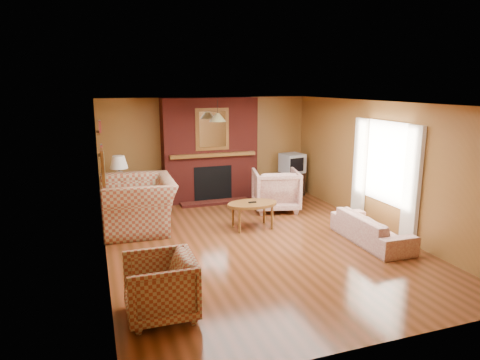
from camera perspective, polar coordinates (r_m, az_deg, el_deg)
name	(u,v)px	position (r m, az deg, el deg)	size (l,w,h in m)	color
floor	(256,242)	(7.58, 2.09, -8.21)	(6.50, 6.50, 0.00)	#48250F
ceiling	(257,103)	(7.09, 2.24, 10.24)	(6.50, 6.50, 0.00)	white
wall_back	(207,148)	(10.29, -4.43, 4.25)	(6.50, 6.50, 0.00)	#935D2D
wall_front	(375,239)	(4.48, 17.53, -7.50)	(6.50, 6.50, 0.00)	#935D2D
wall_left	(101,186)	(6.76, -17.99, -0.77)	(6.50, 6.50, 0.00)	#935D2D
wall_right	(380,166)	(8.46, 18.17, 1.82)	(6.50, 6.50, 0.00)	#935D2D
fireplace	(210,151)	(10.03, -4.04, 3.94)	(2.20, 0.82, 2.40)	#5A1913
window_right	(384,172)	(8.28, 18.70, 1.05)	(0.10, 1.85, 2.00)	beige
bookshelf	(100,140)	(8.56, -18.16, 5.11)	(0.09, 0.55, 0.71)	brown
botanical_print	(103,167)	(6.40, -17.83, 1.71)	(0.05, 0.40, 0.50)	brown
pendant_light	(218,117)	(9.29, -3.00, 8.34)	(0.36, 0.36, 0.48)	black
plaid_loveseat	(138,204)	(8.29, -13.42, -3.14)	(1.51, 1.32, 0.98)	brown
plaid_armchair	(160,287)	(5.26, -10.61, -13.83)	(0.80, 0.82, 0.75)	brown
floral_sofa	(371,229)	(7.82, 17.12, -6.21)	(1.68, 0.66, 0.49)	beige
floral_armchair	(276,190)	(9.35, 4.80, -1.32)	(0.95, 0.98, 0.89)	beige
coffee_table	(252,206)	(8.13, 1.66, -3.43)	(0.97, 0.60, 0.52)	brown
side_table	(121,200)	(9.36, -15.59, -2.53)	(0.48, 0.48, 0.64)	brown
table_lamp	(119,169)	(9.22, -15.83, 1.44)	(0.37, 0.37, 0.62)	silver
tv_stand	(292,183)	(10.75, 6.91, -0.43)	(0.51, 0.47, 0.56)	black
crt_tv	(292,163)	(10.64, 6.99, 2.25)	(0.58, 0.58, 0.47)	#A8AAB0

